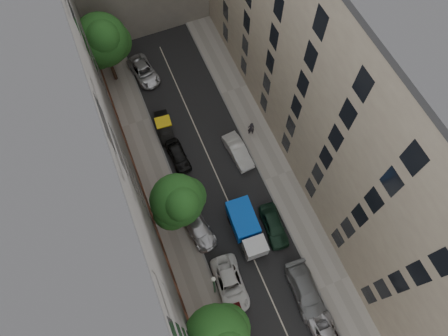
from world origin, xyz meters
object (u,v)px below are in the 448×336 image
car_left_3 (198,227)px  car_right_3 (238,151)px  car_left_4 (178,156)px  car_right_2 (274,226)px  car_left_1 (239,330)px  car_left_5 (164,127)px  car_left_2 (230,284)px  car_right_1 (306,292)px  pedestrian (251,128)px  tree_mid (179,202)px  lamp_post (214,284)px  tarp_truck (246,228)px  tree_far (103,42)px  car_left_6 (144,71)px

car_left_3 → car_right_3: car_right_3 is taller
car_left_4 → car_right_2: (5.60, -10.00, 0.08)m
car_left_1 → car_left_5: car_left_1 is taller
car_left_3 → car_left_5: size_ratio=1.21×
car_left_2 → car_left_4: (0.00, 13.20, -0.04)m
car_right_1 → pedestrian: 16.25m
tree_mid → car_left_5: bearing=81.5°
car_left_2 → car_right_1: size_ratio=0.96×
car_left_5 → tree_mid: tree_mid is taller
car_left_1 → car_right_3: (6.35, 15.00, 0.02)m
car_right_3 → lamp_post: (-7.00, -11.39, 3.18)m
tarp_truck → car_left_3: (-3.91, 1.88, -0.63)m
car_left_5 → car_right_2: (5.80, -13.60, 0.09)m
tarp_truck → car_left_4: size_ratio=1.37×
car_right_3 → car_left_2: bearing=-121.3°
tarp_truck → car_left_3: size_ratio=1.11×
car_left_4 → car_right_3: (5.60, -1.80, 0.05)m
tarp_truck → car_right_2: tarp_truck is taller
tree_mid → lamp_post: 6.91m
tree_far → lamp_post: (1.56, -24.90, -1.93)m
tree_far → tarp_truck: bearing=-73.9°
tarp_truck → car_left_4: (-3.11, 9.37, -0.66)m
car_left_3 → tree_mid: size_ratio=0.59×
tarp_truck → car_right_3: (2.49, 7.57, -0.61)m
car_left_1 → tree_mid: (-0.95, 10.29, 4.95)m
car_left_3 → car_right_3: size_ratio=1.11×
car_left_4 → car_right_1: car_right_1 is taller
car_right_1 → tree_far: tree_far is taller
car_left_2 → car_right_2: car_right_2 is taller
car_right_1 → tree_far: 29.63m
car_left_3 → car_left_6: (0.80, 18.69, -0.03)m
car_left_4 → car_right_3: car_right_3 is taller
car_left_6 → lamp_post: lamp_post is taller
car_left_6 → car_right_1: car_right_1 is taller
tarp_truck → lamp_post: lamp_post is taller
car_right_2 → tree_mid: bearing=160.1°
car_right_1 → lamp_post: (-7.00, 3.01, 3.13)m
car_left_6 → pedestrian: size_ratio=2.56×
car_left_5 → car_right_1: car_right_1 is taller
car_right_3 → car_right_2: bearing=-95.1°
car_left_1 → tarp_truck: bearing=66.6°
tarp_truck → car_right_1: 7.29m
car_left_4 → tree_far: size_ratio=0.45×
car_left_6 → tree_mid: bearing=-104.7°
car_left_3 → car_right_3: bearing=33.2°
pedestrian → car_left_1: bearing=78.5°
car_left_2 → car_left_3: 5.77m
tarp_truck → car_right_2: 2.63m
car_right_2 → car_right_3: size_ratio=1.01×
car_right_1 → car_right_3: 14.40m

